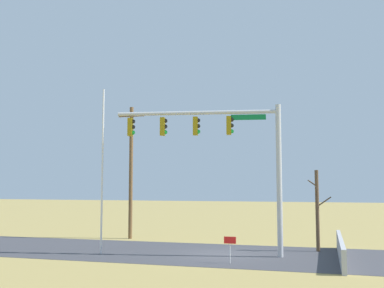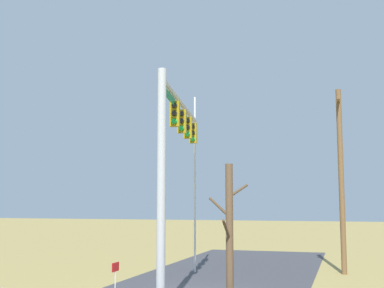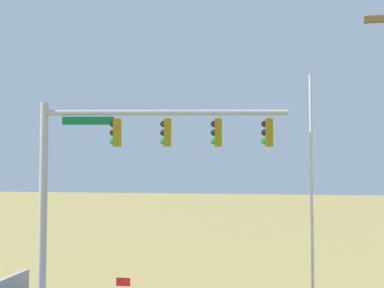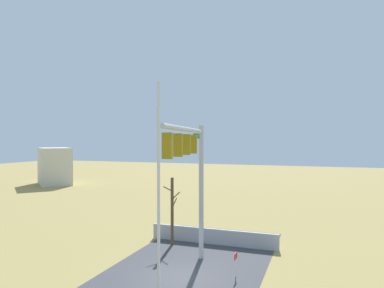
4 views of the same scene
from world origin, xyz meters
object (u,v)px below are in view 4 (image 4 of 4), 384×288
Objects in this scene: distant_building at (55,166)px; open_sign at (236,259)px; flagpole at (159,218)px; bare_tree at (172,210)px; signal_mast at (193,164)px.

open_sign is at bearing -176.68° from distant_building.
open_sign is at bearing -7.46° from flagpole.
open_sign is (7.05, -0.92, -3.47)m from flagpole.
flagpole is 7.91m from open_sign.
bare_tree is 37.25m from distant_building.
flagpole reaches higher than signal_mast.
signal_mast is 6.69m from flagpole.
flagpole is 7.17× the size of open_sign.
flagpole reaches higher than bare_tree.
flagpole reaches higher than open_sign.
signal_mast is 1.92× the size of bare_tree.
distant_building is at bearing 52.48° from bare_tree.
bare_tree is 6.56m from open_sign.
open_sign is at bearing -74.33° from signal_mast.
distant_building is at bearing 52.57° from open_sign.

